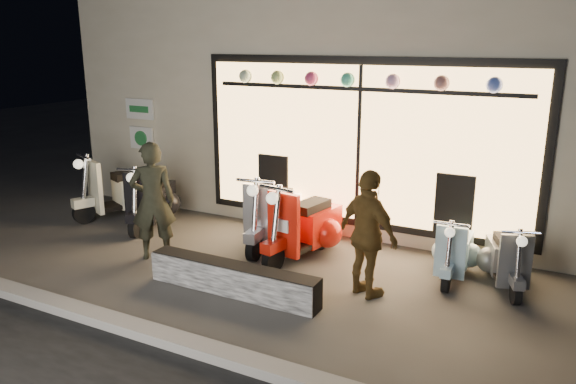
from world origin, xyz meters
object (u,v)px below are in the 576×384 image
(scooter_red, at_px, (309,225))
(woman, at_px, (368,235))
(man, at_px, (153,201))
(scooter_silver, at_px, (275,214))
(graffiti_barrier, at_px, (233,279))

(scooter_red, relative_size, woman, 1.00)
(scooter_red, relative_size, man, 0.93)
(scooter_red, bearing_deg, scooter_silver, 171.09)
(graffiti_barrier, relative_size, scooter_red, 1.46)
(graffiti_barrier, height_order, scooter_silver, scooter_silver)
(graffiti_barrier, relative_size, woman, 1.46)
(scooter_silver, relative_size, woman, 1.00)
(graffiti_barrier, relative_size, scooter_silver, 1.46)
(graffiti_barrier, xyz_separation_m, scooter_red, (0.26, 1.66, 0.26))
(scooter_red, bearing_deg, graffiti_barrier, -88.88)
(scooter_silver, xyz_separation_m, man, (-1.25, -1.40, 0.41))
(scooter_silver, distance_m, woman, 2.29)
(scooter_red, bearing_deg, woman, -26.46)
(woman, bearing_deg, man, 31.71)
(scooter_silver, bearing_deg, scooter_red, -25.60)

